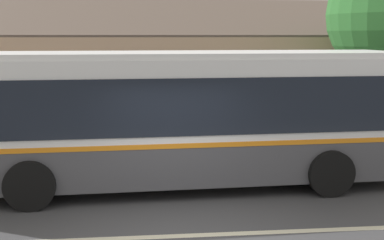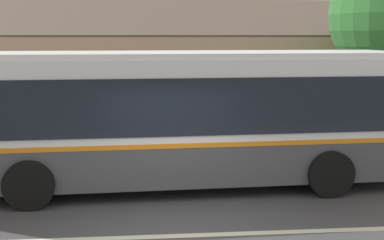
# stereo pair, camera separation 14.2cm
# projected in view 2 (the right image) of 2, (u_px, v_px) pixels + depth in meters

# --- Properties ---
(ground_plane) EXTENTS (300.00, 300.00, 0.00)m
(ground_plane) POSITION_uv_depth(u_px,v_px,m) (179.00, 236.00, 8.21)
(ground_plane) COLOR #424244
(sidewalk_far) EXTENTS (60.00, 3.00, 0.15)m
(sidewalk_far) POSITION_uv_depth(u_px,v_px,m) (167.00, 150.00, 14.08)
(sidewalk_far) COLOR #ADAAA3
(sidewalk_far) RESTS_ON ground
(lane_divider_stripe) EXTENTS (60.00, 0.16, 0.01)m
(lane_divider_stripe) POSITION_uv_depth(u_px,v_px,m) (179.00, 236.00, 8.21)
(lane_divider_stripe) COLOR beige
(lane_divider_stripe) RESTS_ON ground
(community_building) EXTENTS (27.00, 9.38, 5.96)m
(community_building) POSITION_uv_depth(u_px,v_px,m) (218.00, 72.00, 21.48)
(community_building) COLOR tan
(community_building) RESTS_ON ground
(transit_bus) EXTENTS (10.70, 3.05, 3.02)m
(transit_bus) POSITION_uv_depth(u_px,v_px,m) (172.00, 115.00, 10.78)
(transit_bus) COLOR #47474C
(transit_bus) RESTS_ON ground
(bench_down_street) EXTENTS (1.72, 0.51, 0.94)m
(bench_down_street) POSITION_uv_depth(u_px,v_px,m) (102.00, 136.00, 13.66)
(bench_down_street) COLOR brown
(bench_down_street) RESTS_ON sidewalk_far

